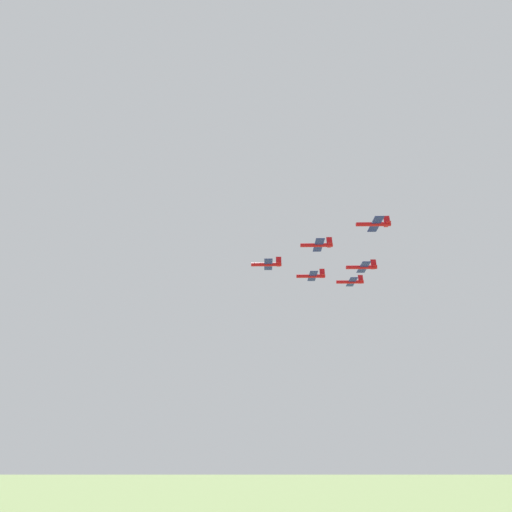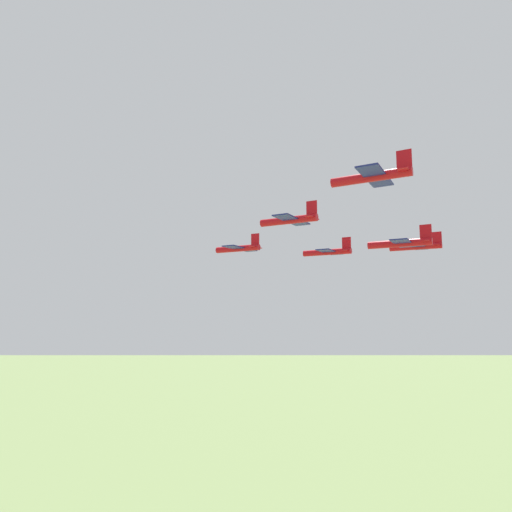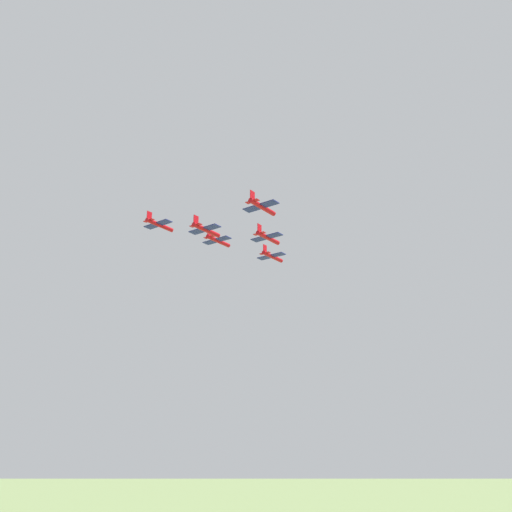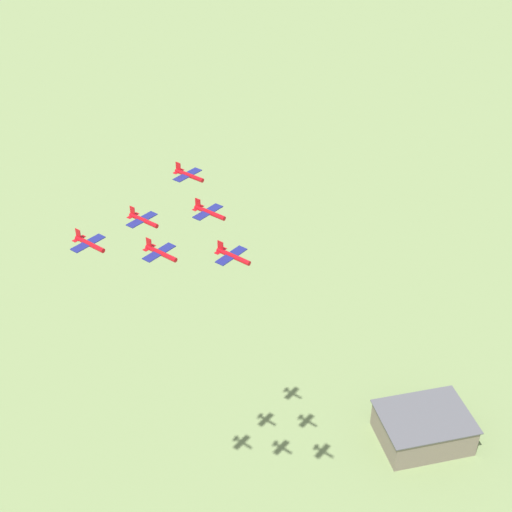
% 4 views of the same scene
% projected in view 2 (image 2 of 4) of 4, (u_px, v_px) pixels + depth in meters
% --- Properties ---
extents(jet_0, '(8.48, 8.61, 3.18)m').
position_uv_depth(jet_0, '(239.00, 248.00, 75.97)').
color(jet_0, '#B20C14').
extents(jet_1, '(8.48, 8.61, 3.18)m').
position_uv_depth(jet_1, '(291.00, 220.00, 61.53)').
color(jet_1, '#B20C14').
extents(jet_2, '(8.48, 8.61, 3.18)m').
position_uv_depth(jet_2, '(329.00, 252.00, 76.16)').
color(jet_2, '#B20C14').
extents(jet_3, '(8.48, 8.61, 3.18)m').
position_uv_depth(jet_3, '(373.00, 176.00, 47.06)').
color(jet_3, '#B20C14').
extents(jet_4, '(8.48, 8.61, 3.18)m').
position_uv_depth(jet_4, '(402.00, 243.00, 61.37)').
color(jet_4, '#B20C14').
extents(jet_5, '(8.48, 8.61, 3.18)m').
position_uv_depth(jet_5, '(417.00, 247.00, 76.54)').
color(jet_5, '#B20C14').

